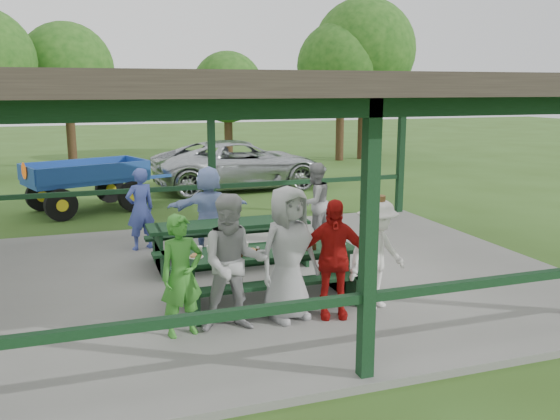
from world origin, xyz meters
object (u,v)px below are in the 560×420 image
object	(u,v)px
contestant_green	(182,275)
farm_trailer	(87,185)
picnic_table_far	(229,237)
contestant_red	(333,259)
pickup_truck	(241,165)
spectator_blue	(140,209)
picnic_table_near	(266,269)
contestant_white_fedora	(377,254)
spectator_grey	(315,202)
spectator_lblue	(209,209)
contestant_grey_left	(234,263)
contestant_grey_mid	(288,253)

from	to	relation	value
contestant_green	farm_trailer	distance (m)	9.02
picnic_table_far	contestant_green	size ratio (longest dim) A/B	1.82
contestant_red	pickup_truck	world-z (taller)	contestant_red
spectator_blue	pickup_truck	size ratio (longest dim) A/B	0.29
picnic_table_near	farm_trailer	size ratio (longest dim) A/B	0.66
contestant_green	picnic_table_far	bearing A→B (deg)	51.20
contestant_green	contestant_white_fedora	bearing A→B (deg)	-12.87
picnic_table_near	spectator_grey	world-z (taller)	spectator_grey
pickup_truck	spectator_lblue	bearing A→B (deg)	158.38
contestant_grey_left	contestant_red	bearing A→B (deg)	7.79
picnic_table_far	contestant_grey_left	distance (m)	3.01
contestant_grey_left	spectator_lblue	size ratio (longest dim) A/B	1.08
picnic_table_near	picnic_table_far	world-z (taller)	same
contestant_grey_left	contestant_white_fedora	xyz separation A→B (m)	(2.11, 0.11, -0.11)
contestant_grey_mid	contestant_red	bearing A→B (deg)	-28.00
farm_trailer	picnic_table_far	bearing A→B (deg)	-88.76
contestant_white_fedora	spectator_blue	world-z (taller)	contestant_white_fedora
picnic_table_near	pickup_truck	bearing A→B (deg)	76.87
contestant_grey_left	spectator_lblue	bearing A→B (deg)	90.32
contestant_grey_left	spectator_lblue	xyz separation A→B (m)	(0.48, 3.75, -0.07)
contestant_green	spectator_lblue	bearing A→B (deg)	58.78
picnic_table_near	farm_trailer	xyz separation A→B (m)	(-2.36, 8.11, 0.12)
spectator_grey	farm_trailer	distance (m)	6.74
picnic_table_near	spectator_lblue	xyz separation A→B (m)	(-0.24, 2.83, 0.35)
spectator_lblue	picnic_table_far	bearing A→B (deg)	106.37
picnic_table_near	pickup_truck	xyz separation A→B (m)	(2.38, 10.22, 0.20)
spectator_blue	spectator_grey	size ratio (longest dim) A/B	0.99
farm_trailer	spectator_grey	bearing A→B (deg)	-69.49
picnic_table_far	contestant_red	bearing A→B (deg)	-76.07
contestant_grey_left	contestant_red	world-z (taller)	contestant_grey_left
contestant_green	spectator_grey	size ratio (longest dim) A/B	0.97
contestant_grey_mid	contestant_grey_left	bearing A→B (deg)	172.78
spectator_blue	spectator_grey	distance (m)	3.45
spectator_blue	farm_trailer	bearing A→B (deg)	-99.01
contestant_green	spectator_grey	distance (m)	5.05
contestant_grey_mid	contestant_white_fedora	distance (m)	1.33
contestant_white_fedora	spectator_lblue	distance (m)	3.98
picnic_table_near	contestant_green	size ratio (longest dim) A/B	1.71
picnic_table_near	spectator_grey	distance (m)	3.54
contestant_green	contestant_grey_left	size ratio (longest dim) A/B	0.87
pickup_truck	contestant_white_fedora	bearing A→B (deg)	172.76
contestant_grey_mid	contestant_red	world-z (taller)	contestant_grey_mid
contestant_white_fedora	pickup_truck	world-z (taller)	contestant_white_fedora
contestant_green	contestant_red	bearing A→B (deg)	-15.59
spectator_lblue	contestant_red	bearing A→B (deg)	107.96
contestant_grey_mid	farm_trailer	distance (m)	9.23
contestant_white_fedora	farm_trailer	size ratio (longest dim) A/B	0.41
contestant_grey_mid	spectator_blue	distance (m)	4.52
contestant_grey_mid	spectator_lblue	size ratio (longest dim) A/B	1.10
contestant_green	pickup_truck	world-z (taller)	contestant_green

